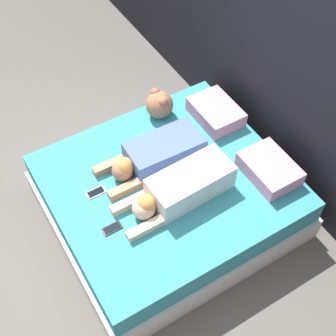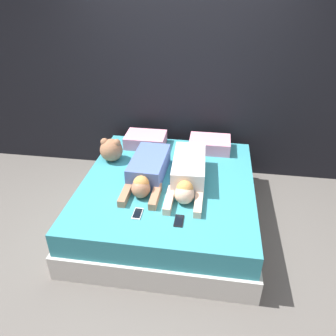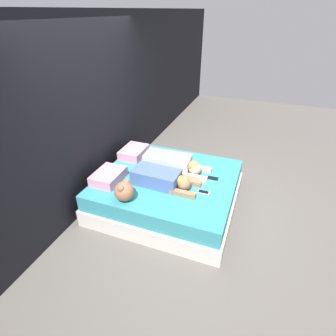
{
  "view_description": "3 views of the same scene",
  "coord_description": "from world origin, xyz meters",
  "px_view_note": "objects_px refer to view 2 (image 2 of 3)",
  "views": [
    {
      "loc": [
        2.02,
        -1.22,
        3.6
      ],
      "look_at": [
        0.0,
        0.0,
        0.65
      ],
      "focal_mm": 50.0,
      "sensor_mm": 36.0,
      "label": 1
    },
    {
      "loc": [
        0.42,
        -2.78,
        2.34
      ],
      "look_at": [
        0.0,
        0.0,
        0.65
      ],
      "focal_mm": 35.0,
      "sensor_mm": 36.0,
      "label": 2
    },
    {
      "loc": [
        -2.98,
        -1.13,
        2.58
      ],
      "look_at": [
        0.0,
        0.0,
        0.65
      ],
      "focal_mm": 28.0,
      "sensor_mm": 36.0,
      "label": 3
    }
  ],
  "objects_px": {
    "person_left": "(148,170)",
    "person_right": "(188,173)",
    "cell_phone_left": "(138,214)",
    "cell_phone_right": "(179,221)",
    "bed": "(168,200)",
    "pillow_head_left": "(146,140)",
    "pillow_head_right": "(210,144)",
    "plush_toy": "(111,149)"
  },
  "relations": [
    {
      "from": "bed",
      "to": "cell_phone_left",
      "type": "bearing_deg",
      "value": -107.87
    },
    {
      "from": "bed",
      "to": "person_right",
      "type": "relative_size",
      "value": 1.98
    },
    {
      "from": "bed",
      "to": "cell_phone_left",
      "type": "xyz_separation_m",
      "value": [
        -0.19,
        -0.58,
        0.26
      ]
    },
    {
      "from": "bed",
      "to": "person_right",
      "type": "distance_m",
      "value": 0.42
    },
    {
      "from": "bed",
      "to": "cell_phone_right",
      "type": "distance_m",
      "value": 0.7
    },
    {
      "from": "person_right",
      "to": "pillow_head_right",
      "type": "bearing_deg",
      "value": 76.08
    },
    {
      "from": "person_left",
      "to": "cell_phone_right",
      "type": "xyz_separation_m",
      "value": [
        0.4,
        -0.62,
        -0.1
      ]
    },
    {
      "from": "bed",
      "to": "person_right",
      "type": "bearing_deg",
      "value": -1.78
    },
    {
      "from": "person_right",
      "to": "cell_phone_right",
      "type": "bearing_deg",
      "value": -91.44
    },
    {
      "from": "pillow_head_right",
      "to": "cell_phone_right",
      "type": "bearing_deg",
      "value": -98.43
    },
    {
      "from": "pillow_head_left",
      "to": "person_right",
      "type": "xyz_separation_m",
      "value": [
        0.59,
        -0.76,
        0.04
      ]
    },
    {
      "from": "pillow_head_left",
      "to": "pillow_head_right",
      "type": "xyz_separation_m",
      "value": [
        0.78,
        0.0,
        0.0
      ]
    },
    {
      "from": "pillow_head_right",
      "to": "person_left",
      "type": "bearing_deg",
      "value": -128.92
    },
    {
      "from": "pillow_head_left",
      "to": "pillow_head_right",
      "type": "bearing_deg",
      "value": 0.0
    },
    {
      "from": "cell_phone_right",
      "to": "cell_phone_left",
      "type": "bearing_deg",
      "value": 173.66
    },
    {
      "from": "person_left",
      "to": "cell_phone_left",
      "type": "xyz_separation_m",
      "value": [
        0.03,
        -0.58,
        -0.1
      ]
    },
    {
      "from": "bed",
      "to": "cell_phone_right",
      "type": "relative_size",
      "value": 12.52
    },
    {
      "from": "pillow_head_left",
      "to": "person_left",
      "type": "bearing_deg",
      "value": -76.55
    },
    {
      "from": "cell_phone_right",
      "to": "plush_toy",
      "type": "xyz_separation_m",
      "value": [
        -0.88,
        0.94,
        0.13
      ]
    },
    {
      "from": "bed",
      "to": "pillow_head_left",
      "type": "distance_m",
      "value": 0.91
    },
    {
      "from": "bed",
      "to": "plush_toy",
      "type": "relative_size",
      "value": 7.39
    },
    {
      "from": "pillow_head_left",
      "to": "person_left",
      "type": "height_order",
      "value": "person_left"
    },
    {
      "from": "person_left",
      "to": "person_right",
      "type": "bearing_deg",
      "value": -1.29
    },
    {
      "from": "pillow_head_left",
      "to": "pillow_head_right",
      "type": "distance_m",
      "value": 0.78
    },
    {
      "from": "person_left",
      "to": "bed",
      "type": "bearing_deg",
      "value": -0.82
    },
    {
      "from": "person_left",
      "to": "cell_phone_right",
      "type": "height_order",
      "value": "person_left"
    },
    {
      "from": "bed",
      "to": "pillow_head_left",
      "type": "xyz_separation_m",
      "value": [
        -0.39,
        0.75,
        0.32
      ]
    },
    {
      "from": "pillow_head_right",
      "to": "person_left",
      "type": "height_order",
      "value": "person_left"
    },
    {
      "from": "pillow_head_left",
      "to": "person_left",
      "type": "xyz_separation_m",
      "value": [
        0.18,
        -0.75,
        0.03
      ]
    },
    {
      "from": "person_left",
      "to": "cell_phone_left",
      "type": "height_order",
      "value": "person_left"
    },
    {
      "from": "pillow_head_left",
      "to": "person_left",
      "type": "relative_size",
      "value": 0.51
    },
    {
      "from": "cell_phone_left",
      "to": "plush_toy",
      "type": "xyz_separation_m",
      "value": [
        -0.51,
        0.9,
        0.13
      ]
    },
    {
      "from": "person_right",
      "to": "plush_toy",
      "type": "distance_m",
      "value": 0.95
    },
    {
      "from": "plush_toy",
      "to": "bed",
      "type": "bearing_deg",
      "value": -25.29
    },
    {
      "from": "person_left",
      "to": "plush_toy",
      "type": "bearing_deg",
      "value": 145.97
    },
    {
      "from": "bed",
      "to": "pillow_head_left",
      "type": "height_order",
      "value": "pillow_head_left"
    },
    {
      "from": "bed",
      "to": "plush_toy",
      "type": "bearing_deg",
      "value": 154.71
    },
    {
      "from": "cell_phone_right",
      "to": "bed",
      "type": "bearing_deg",
      "value": 106.93
    },
    {
      "from": "bed",
      "to": "person_left",
      "type": "relative_size",
      "value": 2.11
    },
    {
      "from": "person_right",
      "to": "cell_phone_right",
      "type": "relative_size",
      "value": 6.32
    },
    {
      "from": "pillow_head_right",
      "to": "plush_toy",
      "type": "height_order",
      "value": "plush_toy"
    },
    {
      "from": "pillow_head_right",
      "to": "plush_toy",
      "type": "bearing_deg",
      "value": -158.64
    }
  ]
}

